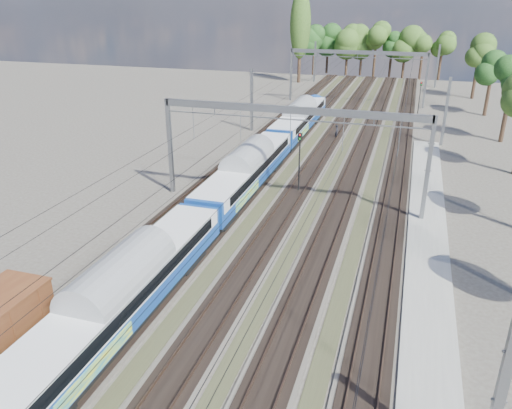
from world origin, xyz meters
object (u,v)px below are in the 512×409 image
(emu_train, at_px, (246,167))
(worker, at_px, (337,132))
(signal_near, at_px, (299,155))
(signal_far, at_px, (420,94))

(emu_train, distance_m, worker, 23.34)
(emu_train, distance_m, signal_near, 5.11)
(worker, height_order, signal_far, signal_far)
(emu_train, height_order, signal_far, signal_far)
(signal_far, bearing_deg, worker, -137.47)
(emu_train, bearing_deg, signal_far, 69.86)
(worker, relative_size, signal_near, 0.31)
(signal_near, bearing_deg, signal_far, 99.64)
(worker, distance_m, signal_far, 21.56)
(signal_near, relative_size, signal_far, 1.16)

